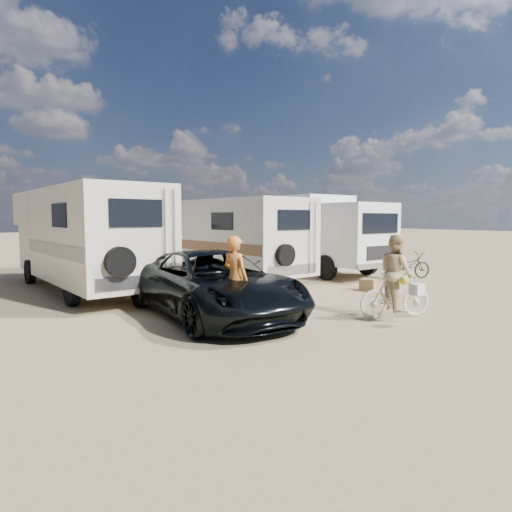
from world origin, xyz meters
TOP-DOWN VIEW (x-y plane):
  - ground at (0.00, 0.00)m, footprint 140.00×140.00m
  - rv_main at (0.16, 7.20)m, footprint 3.15×8.53m
  - rv_left at (-4.89, 6.97)m, footprint 3.09×8.52m
  - box_truck at (4.16, 6.61)m, footprint 3.05×7.57m
  - dark_suv at (-3.33, 1.23)m, footprint 2.74×5.62m
  - bike_man at (-3.49, -0.05)m, footprint 1.94×1.02m
  - bike_woman at (0.10, -1.23)m, footprint 1.82×1.08m
  - rider_man at (-3.49, -0.05)m, footprint 0.55×0.72m
  - rider_woman at (0.10, -1.23)m, footprint 0.92×1.03m
  - bike_parked at (5.84, 2.82)m, footprint 2.02×1.24m
  - cooler at (-2.22, 3.95)m, footprint 0.67×0.54m
  - crate at (2.53, 1.74)m, footprint 0.62×0.62m

SIDE VIEW (x-z plane):
  - ground at x=0.00m, z-range 0.00..0.00m
  - crate at x=2.53m, z-range 0.00..0.38m
  - cooler at x=-2.22m, z-range 0.00..0.47m
  - bike_man at x=-3.49m, z-range 0.00..0.97m
  - bike_parked at x=5.84m, z-range 0.00..1.00m
  - bike_woman at x=0.10m, z-range 0.00..1.06m
  - dark_suv at x=-3.33m, z-range 0.00..1.54m
  - rider_woman at x=0.10m, z-range 0.00..1.76m
  - rider_man at x=-3.49m, z-range 0.00..1.76m
  - rv_main at x=0.16m, z-range 0.00..2.96m
  - rv_left at x=-4.89m, z-range 0.00..3.19m
  - box_truck at x=4.16m, z-range 0.00..3.21m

